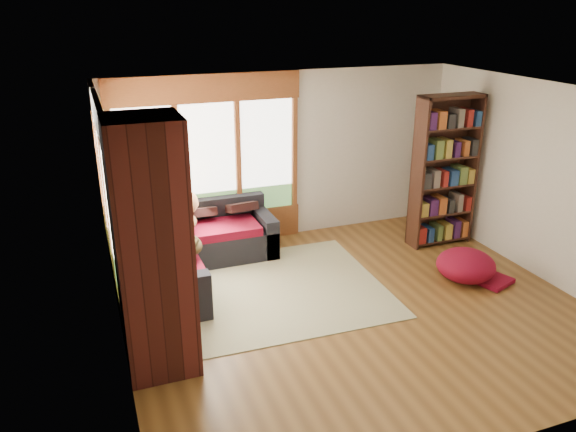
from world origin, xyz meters
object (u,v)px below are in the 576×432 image
object	(u,v)px
area_rug	(259,292)
dog_brindle	(176,235)
brick_chimney	(153,250)
sectional_sofa	(171,254)
bookshelf	(445,172)
pouf	(466,265)
dog_tan	(174,218)

from	to	relation	value
area_rug	dog_brindle	distance (m)	1.30
area_rug	brick_chimney	bearing A→B (deg)	-141.62
brick_chimney	area_rug	xyz separation A→B (m)	(1.41, 1.11, -1.29)
sectional_sofa	brick_chimney	bearing A→B (deg)	-100.63
bookshelf	pouf	size ratio (longest dim) A/B	2.93
sectional_sofa	pouf	bearing A→B (deg)	-21.26
brick_chimney	dog_brindle	size ratio (longest dim) A/B	2.93
dog_tan	area_rug	bearing A→B (deg)	-84.11
sectional_sofa	bookshelf	distance (m)	4.20
dog_tan	brick_chimney	bearing A→B (deg)	-138.52
brick_chimney	sectional_sofa	distance (m)	2.32
brick_chimney	pouf	xyz separation A→B (m)	(4.14, 0.49, -1.08)
brick_chimney	sectional_sofa	world-z (taller)	brick_chimney
brick_chimney	pouf	world-z (taller)	brick_chimney
pouf	dog_brindle	xyz separation A→B (m)	(-3.67, 1.11, 0.53)
sectional_sofa	dog_brindle	bearing A→B (deg)	-85.98
sectional_sofa	bookshelf	world-z (taller)	bookshelf
sectional_sofa	dog_brindle	distance (m)	0.64
brick_chimney	dog_tan	xyz separation A→B (m)	(0.53, 2.14, -0.51)
area_rug	bookshelf	xyz separation A→B (m)	(3.13, 0.58, 1.14)
sectional_sofa	pouf	world-z (taller)	sectional_sofa
sectional_sofa	area_rug	size ratio (longest dim) A/B	0.68
dog_tan	dog_brindle	xyz separation A→B (m)	(-0.06, -0.55, -0.04)
brick_chimney	sectional_sofa	size ratio (longest dim) A/B	1.18
sectional_sofa	dog_tan	size ratio (longest dim) A/B	2.13
brick_chimney	pouf	distance (m)	4.30
bookshelf	dog_brindle	distance (m)	4.10
brick_chimney	bookshelf	bearing A→B (deg)	20.51
sectional_sofa	bookshelf	size ratio (longest dim) A/B	0.96
sectional_sofa	dog_brindle	xyz separation A→B (m)	(0.02, -0.45, 0.45)
brick_chimney	dog_brindle	xyz separation A→B (m)	(0.46, 1.60, -0.55)
bookshelf	dog_brindle	world-z (taller)	bookshelf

